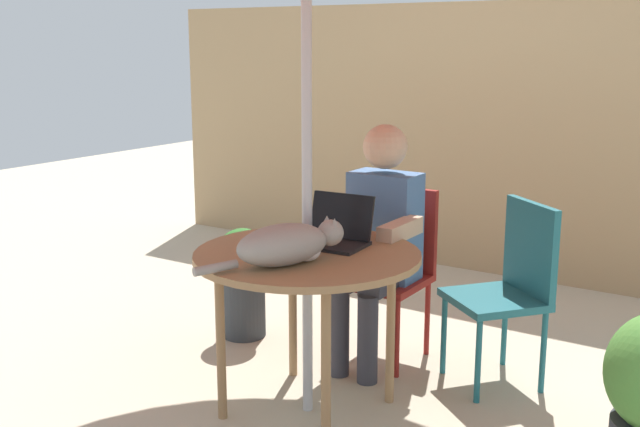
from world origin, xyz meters
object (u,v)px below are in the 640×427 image
object	(u,v)px
patio_table	(307,266)
person_seated	(378,233)
potted_plant_by_chair	(243,278)
cat	(288,244)
chair_empty	(511,279)
chair_occupied	(392,259)
laptop	(336,230)

from	to	relation	value
patio_table	person_seated	distance (m)	0.62
potted_plant_by_chair	cat	bearing A→B (deg)	-41.60
potted_plant_by_chair	patio_table	bearing A→B (deg)	-34.46
person_seated	cat	bearing A→B (deg)	-87.16
patio_table	cat	distance (m)	0.25
chair_empty	chair_occupied	bearing A→B (deg)	-179.48
laptop	patio_table	bearing A→B (deg)	-97.84
person_seated	chair_empty	bearing A→B (deg)	14.40
chair_empty	person_seated	distance (m)	0.68
person_seated	patio_table	bearing A→B (deg)	-90.00
chair_empty	patio_table	bearing A→B (deg)	-128.91
chair_occupied	potted_plant_by_chair	distance (m)	0.85
patio_table	chair_occupied	bearing A→B (deg)	90.00
patio_table	laptop	world-z (taller)	laptop
person_seated	laptop	distance (m)	0.45
chair_occupied	laptop	bearing A→B (deg)	-87.42
chair_occupied	cat	size ratio (longest dim) A/B	1.48
chair_occupied	laptop	xyz separation A→B (m)	(0.03, -0.59, 0.28)
cat	person_seated	bearing A→B (deg)	92.84
patio_table	laptop	bearing A→B (deg)	82.16
cat	laptop	bearing A→B (deg)	92.09
person_seated	laptop	world-z (taller)	person_seated
laptop	cat	world-z (taller)	laptop
patio_table	chair_empty	world-z (taller)	chair_empty
cat	potted_plant_by_chair	size ratio (longest dim) A/B	0.96
chair_empty	potted_plant_by_chair	bearing A→B (deg)	-170.66
patio_table	chair_empty	bearing A→B (deg)	51.09
patio_table	potted_plant_by_chair	bearing A→B (deg)	145.54
laptop	person_seated	bearing A→B (deg)	93.51
person_seated	potted_plant_by_chair	size ratio (longest dim) A/B	1.98
chair_occupied	person_seated	bearing A→B (deg)	-90.00
person_seated	potted_plant_by_chair	distance (m)	0.88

